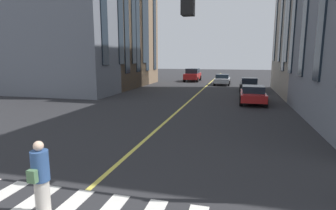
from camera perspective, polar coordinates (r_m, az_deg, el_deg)
lane_centre_line at (r=22.88m, az=4.87°, el=1.18°), size 80.00×0.16×0.01m
car_red_mid at (r=21.77m, az=17.39°, el=2.17°), size 4.40×1.95×1.37m
car_black_parked_a at (r=29.74m, az=16.66°, el=4.17°), size 3.90×1.89×1.40m
car_red_far at (r=40.54m, az=5.20°, el=6.36°), size 4.70×2.14×1.88m
car_silver_trailing at (r=35.81m, az=11.34°, el=5.31°), size 4.40×1.95×1.37m
pedestrian_near at (r=6.79m, az=-25.15°, el=-13.76°), size 0.50×0.38×1.71m
traffic_light_mast at (r=6.95m, az=22.65°, el=12.80°), size 0.36×4.59×5.50m
building_left_near at (r=36.32m, az=-15.99°, el=14.42°), size 12.80×13.82×13.09m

